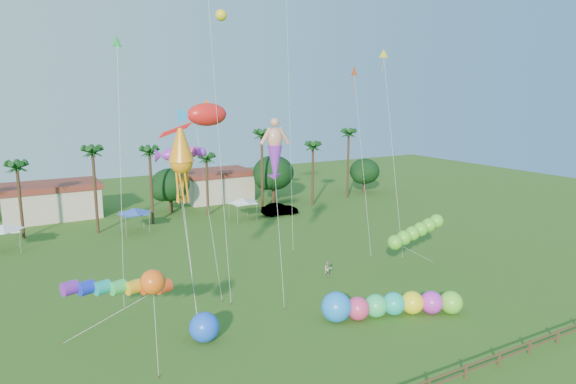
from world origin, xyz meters
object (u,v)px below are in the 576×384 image
spectator_b (328,269)px  blue_ball (204,327)px  caterpillar_inflatable (387,305)px  car_b (280,209)px

spectator_b → blue_ball: size_ratio=0.75×
caterpillar_inflatable → blue_ball: 13.84m
blue_ball → caterpillar_inflatable: bearing=-13.5°
caterpillar_inflatable → blue_ball: size_ratio=5.25×
car_b → spectator_b: car_b is taller
blue_ball → spectator_b: bearing=22.9°
car_b → caterpillar_inflatable: size_ratio=0.46×
caterpillar_inflatable → blue_ball: bearing=-173.2°
car_b → caterpillar_inflatable: bearing=171.9°
caterpillar_inflatable → spectator_b: bearing=104.5°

